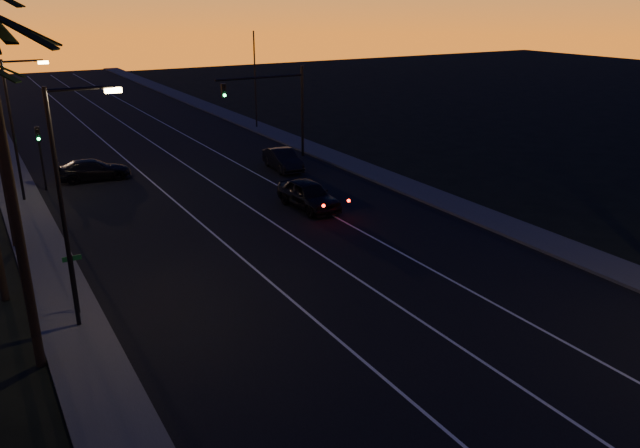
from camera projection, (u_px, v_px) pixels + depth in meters
road at (243, 209)px, 36.85m from camera, size 20.00×170.00×0.01m
sidewalk_left at (39, 243)px, 31.54m from camera, size 2.40×170.00×0.16m
sidewalk_right at (396, 182)px, 42.10m from camera, size 2.40×170.00×0.16m
lane_stripe_left at (194, 217)px, 35.43m from camera, size 0.12×160.00×0.01m
lane_stripe_mid at (250, 208)px, 37.08m from camera, size 0.12×160.00×0.01m
lane_stripe_right at (302, 199)px, 38.73m from camera, size 0.12×160.00×0.01m
palm_near at (6, 162)px, 18.74m from camera, size 4.25×4.16×11.53m
streetlight_left_near at (69, 192)px, 21.86m from camera, size 2.55×0.26×9.00m
streetlight_left_far at (17, 119)px, 36.60m from camera, size 2.55×0.26×8.50m
street_sign at (75, 277)px, 23.87m from camera, size 0.70×0.06×2.60m
signal_mast at (275, 97)px, 46.72m from camera, size 7.10×0.41×7.00m
signal_post at (40, 147)px, 39.52m from camera, size 0.28×0.37×4.20m
far_pole_right at (255, 81)px, 58.41m from camera, size 0.14×0.14×9.00m
lead_car at (309, 195)px, 36.75m from camera, size 2.19×5.54×1.67m
right_car at (283, 160)px, 45.16m from camera, size 1.98×4.65×1.49m
cross_car at (93, 170)px, 42.60m from camera, size 5.09×2.58×1.42m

